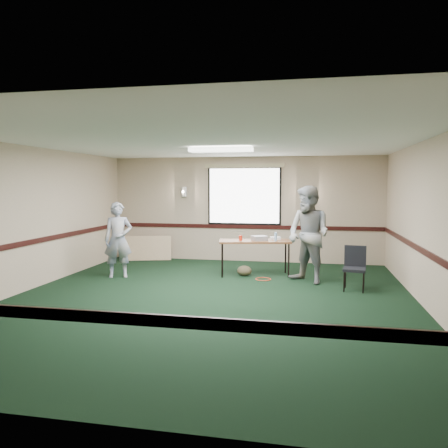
% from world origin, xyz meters
% --- Properties ---
extents(ground, '(8.00, 8.00, 0.00)m').
position_xyz_m(ground, '(0.00, 0.00, 0.00)').
color(ground, black).
rests_on(ground, ground).
extents(room_shell, '(8.00, 8.02, 8.00)m').
position_xyz_m(room_shell, '(0.00, 2.12, 1.58)').
color(room_shell, '#C7A98F').
rests_on(room_shell, ground).
extents(folding_table, '(1.63, 0.90, 0.77)m').
position_xyz_m(folding_table, '(0.50, 2.23, 0.72)').
color(folding_table, '#4F3416').
rests_on(folding_table, ground).
extents(projector, '(0.39, 0.37, 0.10)m').
position_xyz_m(projector, '(0.61, 2.22, 0.82)').
color(projector, gray).
rests_on(projector, folding_table).
extents(game_console, '(0.25, 0.22, 0.06)m').
position_xyz_m(game_console, '(0.93, 2.50, 0.80)').
color(game_console, silver).
rests_on(game_console, folding_table).
extents(red_cup, '(0.08, 0.08, 0.11)m').
position_xyz_m(red_cup, '(0.20, 2.13, 0.83)').
color(red_cup, '#B41D0C').
rests_on(red_cup, folding_table).
extents(water_bottle, '(0.06, 0.06, 0.19)m').
position_xyz_m(water_bottle, '(0.96, 2.18, 0.87)').
color(water_bottle, '#7CA5CC').
rests_on(water_bottle, folding_table).
extents(duffel_bag, '(0.35, 0.29, 0.22)m').
position_xyz_m(duffel_bag, '(0.29, 2.11, 0.11)').
color(duffel_bag, '#494029').
rests_on(duffel_bag, ground).
extents(cable_coil, '(0.35, 0.35, 0.02)m').
position_xyz_m(cable_coil, '(0.74, 1.82, 0.01)').
color(cable_coil, red).
rests_on(cable_coil, ground).
extents(folded_table, '(1.25, 0.54, 0.64)m').
position_xyz_m(folded_table, '(-2.52, 3.60, 0.32)').
color(folded_table, tan).
rests_on(folded_table, ground).
extents(conference_chair, '(0.46, 0.47, 0.82)m').
position_xyz_m(conference_chair, '(2.52, 1.27, 0.48)').
color(conference_chair, black).
rests_on(conference_chair, ground).
extents(person_left, '(0.69, 0.59, 1.61)m').
position_xyz_m(person_left, '(-2.34, 1.47, 0.81)').
color(person_left, '#435A95').
rests_on(person_left, ground).
extents(person_right, '(1.21, 1.19, 1.96)m').
position_xyz_m(person_right, '(1.66, 1.69, 0.98)').
color(person_right, '#687EA2').
rests_on(person_right, ground).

